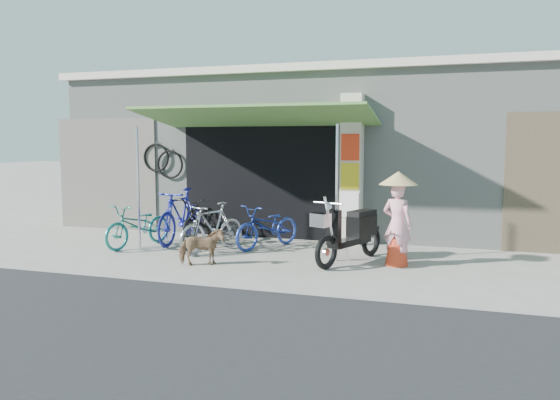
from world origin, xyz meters
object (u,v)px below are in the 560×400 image
(bike_blue, at_px, (181,216))
(bike_silver, at_px, (213,227))
(bike_navy, at_px, (268,226))
(bike_teal, at_px, (139,225))
(moped, at_px, (351,233))
(street_dog, at_px, (201,247))
(nun, at_px, (398,218))
(bike_black, at_px, (202,222))

(bike_blue, bearing_deg, bike_silver, -32.32)
(bike_navy, bearing_deg, bike_teal, -138.59)
(bike_blue, height_order, moped, bike_blue)
(bike_silver, bearing_deg, bike_navy, 60.88)
(street_dog, height_order, moped, moped)
(bike_blue, xyz_separation_m, street_dog, (1.31, -1.73, -0.24))
(moped, height_order, nun, nun)
(bike_navy, height_order, moped, moped)
(bike_blue, distance_m, bike_black, 0.69)
(bike_teal, height_order, bike_blue, bike_blue)
(bike_black, xyz_separation_m, street_dog, (0.68, -1.45, -0.19))
(bike_silver, relative_size, street_dog, 2.10)
(bike_black, height_order, bike_silver, bike_black)
(street_dog, distance_m, nun, 3.29)
(street_dog, bearing_deg, bike_teal, 31.07)
(street_dog, xyz_separation_m, moped, (2.33, 1.04, 0.19))
(bike_silver, bearing_deg, moped, 21.50)
(street_dog, bearing_deg, bike_silver, -13.24)
(bike_teal, relative_size, bike_silver, 1.05)
(street_dog, bearing_deg, bike_black, -3.36)
(bike_teal, distance_m, nun, 5.01)
(bike_blue, xyz_separation_m, bike_silver, (1.01, -0.63, -0.09))
(bike_navy, xyz_separation_m, nun, (2.54, -0.77, 0.37))
(bike_black, height_order, moped, moped)
(bike_blue, height_order, bike_black, bike_blue)
(bike_teal, relative_size, bike_black, 0.85)
(bike_teal, height_order, moped, moped)
(bike_silver, xyz_separation_m, bike_navy, (0.86, 0.67, -0.04))
(bike_teal, height_order, bike_navy, bike_navy)
(moped, relative_size, nun, 1.17)
(bike_blue, height_order, bike_navy, bike_blue)
(bike_navy, bearing_deg, nun, 9.42)
(bike_black, height_order, street_dog, bike_black)
(moped, bearing_deg, bike_teal, -158.16)
(street_dog, bearing_deg, bike_navy, -46.11)
(bike_navy, distance_m, moped, 1.91)
(bike_silver, bearing_deg, bike_blue, 170.79)
(bike_black, bearing_deg, nun, -11.35)
(bike_teal, distance_m, bike_navy, 2.54)
(bike_silver, bearing_deg, bike_teal, -157.68)
(bike_blue, distance_m, nun, 4.47)
(bike_silver, height_order, bike_navy, bike_silver)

